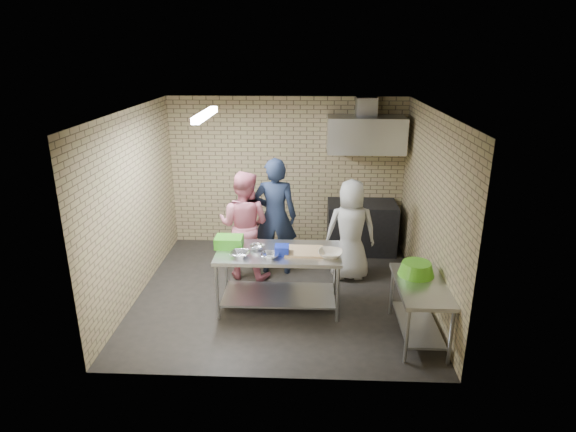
% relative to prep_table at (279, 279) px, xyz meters
% --- Properties ---
extents(floor, '(4.20, 4.20, 0.00)m').
position_rel_prep_table_xyz_m(floor, '(0.00, 0.41, -0.43)').
color(floor, black).
rests_on(floor, ground).
extents(ceiling, '(4.20, 4.20, 0.00)m').
position_rel_prep_table_xyz_m(ceiling, '(0.00, 0.41, 2.27)').
color(ceiling, black).
rests_on(ceiling, ground).
extents(back_wall, '(4.20, 0.06, 2.70)m').
position_rel_prep_table_xyz_m(back_wall, '(0.00, 2.41, 0.92)').
color(back_wall, tan).
rests_on(back_wall, ground).
extents(front_wall, '(4.20, 0.06, 2.70)m').
position_rel_prep_table_xyz_m(front_wall, '(0.00, -1.59, 0.92)').
color(front_wall, tan).
rests_on(front_wall, ground).
extents(left_wall, '(0.06, 4.00, 2.70)m').
position_rel_prep_table_xyz_m(left_wall, '(-2.10, 0.41, 0.92)').
color(left_wall, tan).
rests_on(left_wall, ground).
extents(right_wall, '(0.06, 4.00, 2.70)m').
position_rel_prep_table_xyz_m(right_wall, '(2.10, 0.41, 0.92)').
color(right_wall, tan).
rests_on(right_wall, ground).
extents(prep_table, '(1.70, 0.85, 0.85)m').
position_rel_prep_table_xyz_m(prep_table, '(0.00, 0.00, 0.00)').
color(prep_table, silver).
rests_on(prep_table, floor).
extents(side_counter, '(0.60, 1.20, 0.75)m').
position_rel_prep_table_xyz_m(side_counter, '(1.80, -0.69, -0.05)').
color(side_counter, silver).
rests_on(side_counter, floor).
extents(stove, '(1.20, 0.70, 0.90)m').
position_rel_prep_table_xyz_m(stove, '(1.35, 2.06, 0.02)').
color(stove, black).
rests_on(stove, floor).
extents(range_hood, '(1.30, 0.60, 0.60)m').
position_rel_prep_table_xyz_m(range_hood, '(1.35, 2.11, 1.67)').
color(range_hood, silver).
rests_on(range_hood, back_wall).
extents(hood_duct, '(0.35, 0.30, 0.30)m').
position_rel_prep_table_xyz_m(hood_duct, '(1.35, 2.26, 2.12)').
color(hood_duct, '#A5A8AD').
rests_on(hood_duct, back_wall).
extents(wall_shelf, '(0.80, 0.20, 0.04)m').
position_rel_prep_table_xyz_m(wall_shelf, '(1.65, 2.30, 1.49)').
color(wall_shelf, '#3F2B19').
rests_on(wall_shelf, back_wall).
extents(fluorescent_fixture, '(0.10, 1.25, 0.08)m').
position_rel_prep_table_xyz_m(fluorescent_fixture, '(-1.00, 0.41, 2.21)').
color(fluorescent_fixture, white).
rests_on(fluorescent_fixture, ceiling).
extents(green_crate, '(0.38, 0.28, 0.15)m').
position_rel_prep_table_xyz_m(green_crate, '(-0.70, 0.12, 0.50)').
color(green_crate, green).
rests_on(green_crate, prep_table).
extents(blue_tub, '(0.19, 0.19, 0.12)m').
position_rel_prep_table_xyz_m(blue_tub, '(0.05, -0.10, 0.49)').
color(blue_tub, '#162AA9').
rests_on(blue_tub, prep_table).
extents(cutting_board, '(0.52, 0.40, 0.03)m').
position_rel_prep_table_xyz_m(cutting_board, '(0.35, -0.02, 0.44)').
color(cutting_board, '#DAAE7D').
rests_on(cutting_board, prep_table).
extents(mixing_bowl_a, '(0.30, 0.30, 0.07)m').
position_rel_prep_table_xyz_m(mixing_bowl_a, '(-0.50, -0.20, 0.46)').
color(mixing_bowl_a, silver).
rests_on(mixing_bowl_a, prep_table).
extents(mixing_bowl_b, '(0.23, 0.23, 0.06)m').
position_rel_prep_table_xyz_m(mixing_bowl_b, '(-0.30, 0.05, 0.46)').
color(mixing_bowl_b, silver).
rests_on(mixing_bowl_b, prep_table).
extents(mixing_bowl_c, '(0.28, 0.28, 0.06)m').
position_rel_prep_table_xyz_m(mixing_bowl_c, '(-0.10, -0.22, 0.46)').
color(mixing_bowl_c, silver).
rests_on(mixing_bowl_c, prep_table).
extents(ceramic_bowl, '(0.37, 0.37, 0.08)m').
position_rel_prep_table_xyz_m(ceramic_bowl, '(0.70, -0.15, 0.47)').
color(ceramic_bowl, beige).
rests_on(ceramic_bowl, prep_table).
extents(green_basin, '(0.46, 0.46, 0.17)m').
position_rel_prep_table_xyz_m(green_basin, '(1.78, -0.44, 0.41)').
color(green_basin, '#59C626').
rests_on(green_basin, side_counter).
extents(bottle_green, '(0.06, 0.06, 0.15)m').
position_rel_prep_table_xyz_m(bottle_green, '(1.80, 2.30, 1.59)').
color(bottle_green, green).
rests_on(bottle_green, wall_shelf).
extents(man_navy, '(0.70, 0.46, 1.90)m').
position_rel_prep_table_xyz_m(man_navy, '(-0.13, 1.14, 0.53)').
color(man_navy, black).
rests_on(man_navy, floor).
extents(woman_pink, '(0.98, 0.84, 1.73)m').
position_rel_prep_table_xyz_m(woman_pink, '(-0.60, 0.96, 0.44)').
color(woman_pink, '#D87286').
rests_on(woman_pink, floor).
extents(woman_white, '(0.80, 0.54, 1.61)m').
position_rel_prep_table_xyz_m(woman_white, '(1.06, 0.98, 0.38)').
color(woman_white, silver).
rests_on(woman_white, floor).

